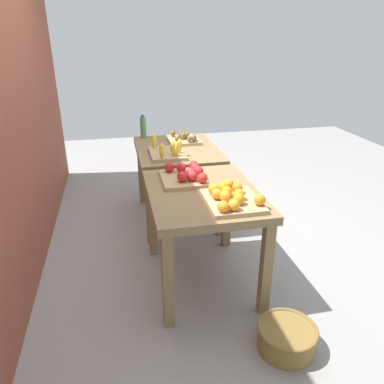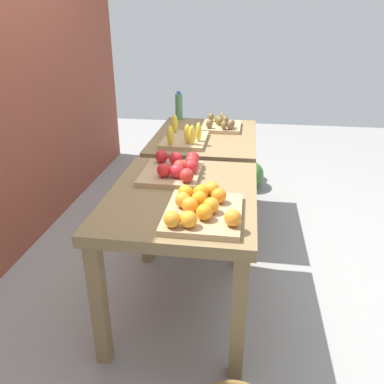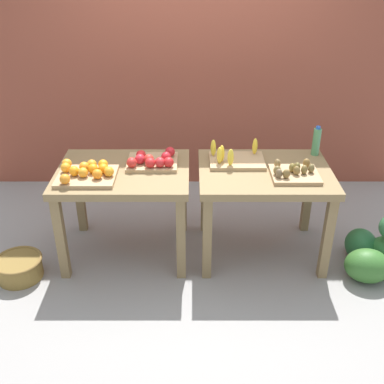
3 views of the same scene
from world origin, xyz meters
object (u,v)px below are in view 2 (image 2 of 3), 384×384
(display_table_left, at_px, (182,212))
(water_bottle, at_px, (179,107))
(kiwi_bin, at_px, (221,125))
(display_table_right, at_px, (205,149))
(watermelon_pile, at_px, (237,166))
(orange_bin, at_px, (202,208))
(apple_bin, at_px, (176,169))
(banana_crate, at_px, (185,138))

(display_table_left, distance_m, water_bottle, 1.62)
(display_table_left, height_order, kiwi_bin, kiwi_bin)
(display_table_right, bearing_deg, kiwi_bin, -29.47)
(water_bottle, bearing_deg, watermelon_pile, -49.49)
(orange_bin, relative_size, kiwi_bin, 1.24)
(display_table_left, distance_m, kiwi_bin, 1.33)
(orange_bin, distance_m, kiwi_bin, 1.57)
(orange_bin, distance_m, apple_bin, 0.53)
(display_table_left, distance_m, apple_bin, 0.29)
(display_table_right, bearing_deg, water_bottle, 32.71)
(apple_bin, relative_size, watermelon_pile, 0.62)
(orange_bin, xyz_separation_m, watermelon_pile, (2.29, -0.11, -0.64))
(banana_crate, distance_m, watermelon_pile, 1.36)
(orange_bin, distance_m, water_bottle, 1.88)
(display_table_right, relative_size, watermelon_pile, 1.59)
(display_table_right, xyz_separation_m, water_bottle, (0.45, 0.29, 0.23))
(apple_bin, bearing_deg, banana_crate, 4.58)
(display_table_right, relative_size, water_bottle, 4.14)
(orange_bin, distance_m, banana_crate, 1.17)
(kiwi_bin, distance_m, watermelon_pile, 0.96)
(apple_bin, distance_m, water_bottle, 1.36)
(apple_bin, xyz_separation_m, watermelon_pile, (1.80, -0.32, -0.64))
(kiwi_bin, height_order, water_bottle, water_bottle)
(apple_bin, height_order, water_bottle, water_bottle)
(kiwi_bin, bearing_deg, watermelon_pile, -10.51)
(display_table_right, distance_m, water_bottle, 0.59)
(kiwi_bin, bearing_deg, water_bottle, 57.94)
(watermelon_pile, bearing_deg, display_table_left, 173.11)
(orange_bin, height_order, banana_crate, banana_crate)
(banana_crate, xyz_separation_m, watermelon_pile, (1.15, -0.37, -0.64))
(banana_crate, xyz_separation_m, water_bottle, (0.69, 0.16, 0.08))
(display_table_left, relative_size, kiwi_bin, 2.89)
(apple_bin, distance_m, banana_crate, 0.66)
(apple_bin, relative_size, kiwi_bin, 1.13)
(banana_crate, relative_size, kiwi_bin, 1.22)
(display_table_right, xyz_separation_m, watermelon_pile, (0.91, -0.25, -0.48))
(watermelon_pile, bearing_deg, water_bottle, 130.51)
(display_table_left, distance_m, display_table_right, 1.12)
(display_table_left, height_order, banana_crate, banana_crate)
(apple_bin, bearing_deg, display_table_left, -161.84)
(display_table_left, xyz_separation_m, apple_bin, (0.23, 0.08, 0.16))
(display_table_left, distance_m, watermelon_pile, 2.11)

